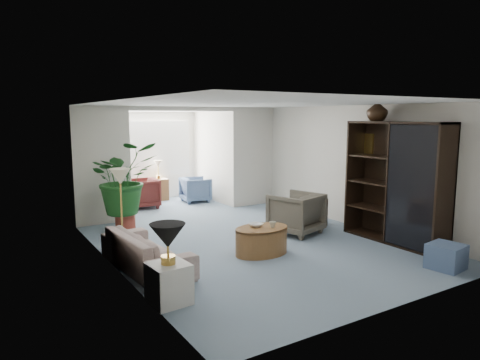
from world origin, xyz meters
TOP-DOWN VIEW (x-y plane):
  - floor at (0.00, 0.00)m, footprint 6.00×6.00m
  - sunroom_floor at (0.00, 4.10)m, footprint 2.60×2.60m
  - back_pier_left at (-1.90, 3.00)m, footprint 1.20×0.12m
  - back_pier_right at (1.90, 3.00)m, footprint 1.20×0.12m
  - back_header at (0.00, 3.00)m, footprint 2.60×0.12m
  - window_pane at (0.00, 5.18)m, footprint 2.20×0.02m
  - window_blinds at (0.00, 5.15)m, footprint 2.20×0.02m
  - framed_picture at (2.46, -0.10)m, footprint 0.04×0.50m
  - sofa at (-2.10, -0.09)m, footprint 0.88×1.95m
  - end_table at (-2.30, -1.44)m, footprint 0.49×0.49m
  - table_lamp at (-2.30, -1.44)m, footprint 0.44×0.44m
  - floor_lamp at (-2.08, 1.16)m, footprint 0.36×0.36m
  - coffee_table at (-0.22, -0.44)m, footprint 1.13×1.13m
  - coffee_bowl at (-0.27, -0.34)m, footprint 0.27×0.27m
  - coffee_cup at (-0.07, -0.54)m, footprint 0.13×0.13m
  - wingback_chair at (1.08, 0.26)m, footprint 1.07×1.09m
  - side_table_dark at (1.78, 0.56)m, footprint 0.51×0.42m
  - entertainment_cabinet at (2.23, -1.13)m, footprint 0.53×1.97m
  - cabinet_urn at (2.23, -0.63)m, footprint 0.38×0.38m
  - ottoman at (1.73, -2.50)m, footprint 0.53×0.53m
  - plant_pot at (-1.66, 2.35)m, footprint 0.40×0.40m
  - house_plant at (-1.66, 2.35)m, footprint 1.31×1.14m
  - sunroom_chair_blue at (0.82, 4.18)m, footprint 0.80×0.78m
  - sunroom_chair_maroon at (-0.68, 4.18)m, footprint 0.89×0.87m
  - sunroom_table at (0.07, 4.93)m, footprint 0.52×0.42m
  - shelf_clutter at (2.18, -1.51)m, footprint 0.30×0.61m

SIDE VIEW (x-z plane):
  - floor at x=0.00m, z-range 0.00..0.00m
  - sunroom_floor at x=0.00m, z-range 0.00..0.00m
  - plant_pot at x=-1.66m, z-range 0.00..0.32m
  - ottoman at x=1.73m, z-range 0.00..0.38m
  - coffee_table at x=-0.22m, z-range 0.00..0.45m
  - end_table at x=-2.30m, z-range 0.00..0.50m
  - sofa at x=-2.10m, z-range 0.00..0.55m
  - side_table_dark at x=1.78m, z-range 0.00..0.58m
  - sunroom_table at x=0.07m, z-range 0.00..0.58m
  - sunroom_chair_blue at x=0.82m, z-range 0.00..0.66m
  - sunroom_chair_maroon at x=-0.68m, z-range 0.00..0.74m
  - wingback_chair at x=1.08m, z-range 0.00..0.81m
  - coffee_bowl at x=-0.27m, z-range 0.45..0.51m
  - coffee_cup at x=-0.07m, z-range 0.45..0.55m
  - table_lamp at x=-2.30m, z-range 0.70..1.00m
  - house_plant at x=-1.66m, z-range 0.32..1.78m
  - shelf_clutter at x=2.18m, z-range 0.56..1.62m
  - entertainment_cabinet at x=2.23m, z-range 0.00..2.19m
  - back_pier_left at x=-1.90m, z-range 0.00..2.50m
  - back_pier_right at x=1.90m, z-range 0.00..2.50m
  - floor_lamp at x=-2.08m, z-range 1.11..1.39m
  - window_pane at x=0.00m, z-range 0.65..2.15m
  - window_blinds at x=0.00m, z-range 0.65..2.15m
  - framed_picture at x=2.46m, z-range 1.50..1.90m
  - cabinet_urn at x=2.23m, z-range 2.19..2.59m
  - back_header at x=0.00m, z-range 2.40..2.50m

